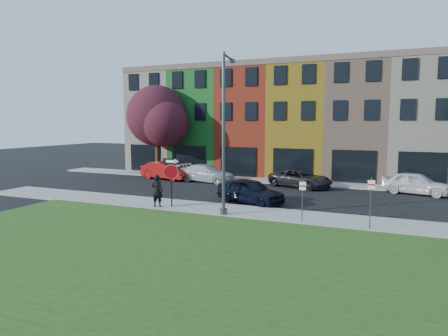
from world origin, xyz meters
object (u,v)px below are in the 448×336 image
at_px(man, 157,191).
at_px(sedan_near, 250,191).
at_px(street_lamp, 224,134).
at_px(stop_sign, 171,172).

xyz_separation_m(man, sedan_near, (4.48, 3.63, -0.29)).
bearing_deg(sedan_near, man, 149.78).
bearing_deg(street_lamp, man, 170.14).
distance_m(man, sedan_near, 5.78).
height_order(stop_sign, street_lamp, street_lamp).
xyz_separation_m(stop_sign, man, (-0.76, -0.32, -1.09)).
bearing_deg(sedan_near, street_lamp, -162.49).
height_order(man, sedan_near, man).
xyz_separation_m(stop_sign, sedan_near, (3.72, 3.31, -1.38)).
bearing_deg(man, stop_sign, -165.47).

